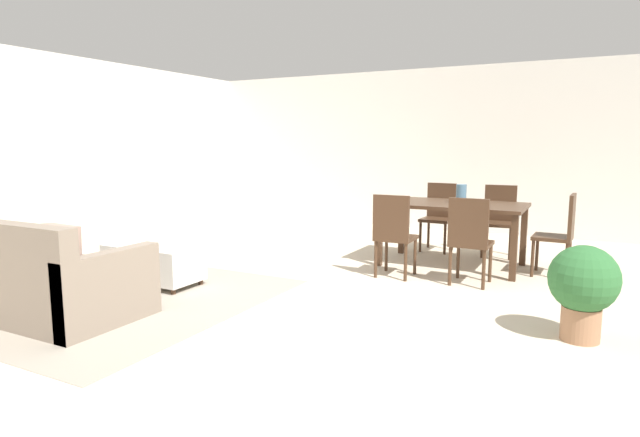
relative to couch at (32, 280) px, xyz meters
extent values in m
plane|color=beige|center=(1.99, 1.11, -0.29)|extent=(10.80, 10.80, 0.00)
cube|color=silver|center=(1.99, 6.11, 1.06)|extent=(9.00, 0.12, 2.70)
cube|color=silver|center=(-2.51, 1.61, 1.06)|extent=(0.12, 11.00, 2.70)
cube|color=gray|center=(0.12, 0.61, -0.29)|extent=(3.00, 2.80, 0.01)
cube|color=gray|center=(0.00, 0.05, -0.08)|extent=(1.97, 0.95, 0.42)
cube|color=gray|center=(0.91, 0.05, 0.02)|extent=(0.14, 0.95, 0.62)
cube|color=beige|center=(0.00, -0.10, 0.29)|extent=(0.33, 0.11, 0.33)
cube|color=gray|center=(0.50, -0.06, 0.33)|extent=(0.40, 0.14, 0.40)
cube|color=silver|center=(0.24, 1.18, -0.05)|extent=(1.00, 0.50, 0.35)
cylinder|color=#422B1C|center=(-0.21, 1.38, -0.26)|extent=(0.05, 0.05, 0.06)
cylinder|color=#422B1C|center=(0.70, 1.38, -0.26)|extent=(0.05, 0.05, 0.06)
cylinder|color=#422B1C|center=(-0.21, 0.97, -0.26)|extent=(0.05, 0.05, 0.06)
cylinder|color=#422B1C|center=(0.70, 0.97, -0.26)|extent=(0.05, 0.05, 0.06)
cube|color=#422B1C|center=(2.79, 3.47, 0.45)|extent=(1.65, 0.95, 0.04)
cube|color=#422B1C|center=(2.02, 3.88, 0.07)|extent=(0.07, 0.07, 0.72)
cube|color=#422B1C|center=(3.55, 3.88, 0.07)|extent=(0.07, 0.07, 0.72)
cube|color=#422B1C|center=(2.02, 3.06, 0.07)|extent=(0.07, 0.07, 0.72)
cube|color=#422B1C|center=(3.55, 3.06, 0.07)|extent=(0.07, 0.07, 0.72)
cube|color=#422B1C|center=(2.37, 2.68, 0.14)|extent=(0.40, 0.40, 0.04)
cube|color=#422B1C|center=(2.37, 2.50, 0.40)|extent=(0.40, 0.04, 0.47)
cylinder|color=#422B1C|center=(2.20, 2.85, -0.08)|extent=(0.04, 0.04, 0.41)
cylinder|color=#422B1C|center=(2.54, 2.85, -0.08)|extent=(0.04, 0.04, 0.41)
cylinder|color=#422B1C|center=(2.20, 2.51, -0.08)|extent=(0.04, 0.04, 0.41)
cylinder|color=#422B1C|center=(2.54, 2.51, -0.08)|extent=(0.04, 0.04, 0.41)
cube|color=#422B1C|center=(3.17, 2.73, 0.14)|extent=(0.40, 0.40, 0.04)
cube|color=#422B1C|center=(3.17, 2.55, 0.40)|extent=(0.40, 0.04, 0.47)
cylinder|color=#422B1C|center=(3.01, 2.91, -0.08)|extent=(0.04, 0.04, 0.41)
cylinder|color=#422B1C|center=(3.35, 2.90, -0.08)|extent=(0.04, 0.04, 0.41)
cylinder|color=#422B1C|center=(3.00, 2.57, -0.08)|extent=(0.04, 0.04, 0.41)
cylinder|color=#422B1C|center=(3.34, 2.56, -0.08)|extent=(0.04, 0.04, 0.41)
cube|color=#422B1C|center=(2.40, 4.24, 0.14)|extent=(0.42, 0.42, 0.04)
cube|color=#422B1C|center=(2.41, 4.42, 0.40)|extent=(0.40, 0.06, 0.47)
cylinder|color=#422B1C|center=(2.56, 4.06, -0.08)|extent=(0.04, 0.04, 0.41)
cylinder|color=#422B1C|center=(2.22, 4.08, -0.08)|extent=(0.04, 0.04, 0.41)
cylinder|color=#422B1C|center=(2.57, 4.40, -0.08)|extent=(0.04, 0.04, 0.41)
cylinder|color=#422B1C|center=(2.23, 4.42, -0.08)|extent=(0.04, 0.04, 0.41)
cube|color=#422B1C|center=(3.20, 4.26, 0.14)|extent=(0.43, 0.43, 0.04)
cube|color=#422B1C|center=(3.18, 4.44, 0.40)|extent=(0.40, 0.07, 0.47)
cylinder|color=#422B1C|center=(3.38, 4.10, -0.08)|extent=(0.04, 0.04, 0.41)
cylinder|color=#422B1C|center=(3.04, 4.08, -0.08)|extent=(0.04, 0.04, 0.41)
cylinder|color=#422B1C|center=(3.35, 4.44, -0.08)|extent=(0.04, 0.04, 0.41)
cylinder|color=#422B1C|center=(3.01, 4.42, -0.08)|extent=(0.04, 0.04, 0.41)
cube|color=#422B1C|center=(3.90, 3.51, 0.14)|extent=(0.41, 0.41, 0.04)
cube|color=#422B1C|center=(4.08, 3.50, 0.40)|extent=(0.05, 0.40, 0.47)
cylinder|color=#422B1C|center=(3.72, 3.35, -0.08)|extent=(0.04, 0.04, 0.41)
cylinder|color=#422B1C|center=(3.73, 3.69, -0.08)|extent=(0.04, 0.04, 0.41)
cylinder|color=#422B1C|center=(4.06, 3.33, -0.08)|extent=(0.04, 0.04, 0.41)
cylinder|color=#422B1C|center=(4.07, 3.67, -0.08)|extent=(0.04, 0.04, 0.41)
cylinder|color=slate|center=(2.88, 3.48, 0.58)|extent=(0.12, 0.12, 0.22)
cube|color=silver|center=(0.34, 1.22, 0.14)|extent=(0.28, 0.23, 0.03)
cylinder|color=#996B4C|center=(4.25, 1.49, -0.16)|extent=(0.28, 0.28, 0.26)
sphere|color=#2D6633|center=(4.25, 1.49, 0.18)|extent=(0.50, 0.50, 0.50)
camera|label=1|loc=(4.30, -2.78, 1.18)|focal=29.61mm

